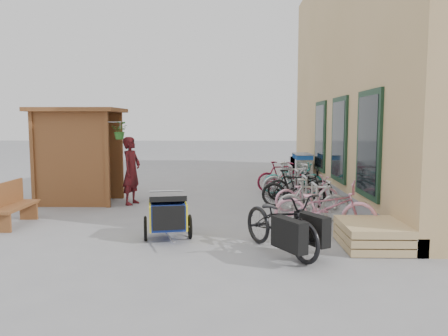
{
  "coord_description": "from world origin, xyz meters",
  "views": [
    {
      "loc": [
        0.73,
        -8.45,
        2.05
      ],
      "look_at": [
        0.5,
        1.5,
        1.0
      ],
      "focal_mm": 35.0,
      "sensor_mm": 36.0,
      "label": 1
    }
  ],
  "objects_px": {
    "shopping_carts": "(300,165)",
    "cargo_bike": "(282,223)",
    "person_kiosk": "(132,171)",
    "bike_4": "(300,185)",
    "bike_0": "(324,207)",
    "bike_2": "(307,193)",
    "pallet_stack": "(372,235)",
    "bike_1": "(313,200)",
    "bench": "(12,204)",
    "bike_7": "(281,176)",
    "child_trailer": "(168,213)",
    "bike_6": "(293,179)",
    "kiosk": "(75,142)",
    "bike_5": "(292,180)",
    "bike_3": "(293,189)"
  },
  "relations": [
    {
      "from": "bike_4",
      "to": "shopping_carts",
      "type": "bearing_deg",
      "value": -4.78
    },
    {
      "from": "shopping_carts",
      "to": "cargo_bike",
      "type": "bearing_deg",
      "value": -100.47
    },
    {
      "from": "bench",
      "to": "shopping_carts",
      "type": "height_order",
      "value": "shopping_carts"
    },
    {
      "from": "bike_0",
      "to": "kiosk",
      "type": "bearing_deg",
      "value": 81.02
    },
    {
      "from": "bike_1",
      "to": "bike_6",
      "type": "distance_m",
      "value": 3.44
    },
    {
      "from": "person_kiosk",
      "to": "bike_4",
      "type": "height_order",
      "value": "person_kiosk"
    },
    {
      "from": "pallet_stack",
      "to": "person_kiosk",
      "type": "distance_m",
      "value": 6.1
    },
    {
      "from": "bike_1",
      "to": "bike_7",
      "type": "relative_size",
      "value": 0.99
    },
    {
      "from": "cargo_bike",
      "to": "bike_5",
      "type": "relative_size",
      "value": 1.18
    },
    {
      "from": "kiosk",
      "to": "child_trailer",
      "type": "xyz_separation_m",
      "value": [
        2.85,
        -3.45,
        -1.09
      ]
    },
    {
      "from": "shopping_carts",
      "to": "bike_5",
      "type": "relative_size",
      "value": 1.16
    },
    {
      "from": "bench",
      "to": "bike_0",
      "type": "relative_size",
      "value": 0.73
    },
    {
      "from": "cargo_bike",
      "to": "bike_0",
      "type": "xyz_separation_m",
      "value": [
        0.91,
        1.25,
        0.01
      ]
    },
    {
      "from": "shopping_carts",
      "to": "cargo_bike",
      "type": "height_order",
      "value": "shopping_carts"
    },
    {
      "from": "bike_3",
      "to": "bike_5",
      "type": "xyz_separation_m",
      "value": [
        0.13,
        1.27,
        0.03
      ]
    },
    {
      "from": "bike_6",
      "to": "bike_7",
      "type": "height_order",
      "value": "same"
    },
    {
      "from": "bike_0",
      "to": "bike_2",
      "type": "relative_size",
      "value": 1.22
    },
    {
      "from": "bike_0",
      "to": "bike_4",
      "type": "relative_size",
      "value": 1.13
    },
    {
      "from": "kiosk",
      "to": "bike_1",
      "type": "distance_m",
      "value": 6.08
    },
    {
      "from": "bench",
      "to": "bike_3",
      "type": "relative_size",
      "value": 0.9
    },
    {
      "from": "cargo_bike",
      "to": "bike_3",
      "type": "distance_m",
      "value": 3.71
    },
    {
      "from": "bike_0",
      "to": "child_trailer",
      "type": "bearing_deg",
      "value": 117.97
    },
    {
      "from": "shopping_carts",
      "to": "bike_1",
      "type": "distance_m",
      "value": 6.01
    },
    {
      "from": "shopping_carts",
      "to": "bike_1",
      "type": "bearing_deg",
      "value": -96.15
    },
    {
      "from": "bench",
      "to": "bike_1",
      "type": "relative_size",
      "value": 0.93
    },
    {
      "from": "shopping_carts",
      "to": "bench",
      "type": "bearing_deg",
      "value": -135.79
    },
    {
      "from": "shopping_carts",
      "to": "person_kiosk",
      "type": "height_order",
      "value": "person_kiosk"
    },
    {
      "from": "shopping_carts",
      "to": "bike_6",
      "type": "xyz_separation_m",
      "value": [
        -0.58,
        -2.53,
        -0.14
      ]
    },
    {
      "from": "kiosk",
      "to": "shopping_carts",
      "type": "xyz_separation_m",
      "value": [
        6.28,
        3.97,
        -0.96
      ]
    },
    {
      "from": "bench",
      "to": "bike_2",
      "type": "bearing_deg",
      "value": 14.43
    },
    {
      "from": "pallet_stack",
      "to": "bike_1",
      "type": "relative_size",
      "value": 0.81
    },
    {
      "from": "bike_4",
      "to": "bike_3",
      "type": "bearing_deg",
      "value": 166.62
    },
    {
      "from": "bike_5",
      "to": "shopping_carts",
      "type": "bearing_deg",
      "value": -24.13
    },
    {
      "from": "person_kiosk",
      "to": "bike_5",
      "type": "xyz_separation_m",
      "value": [
        4.1,
        0.87,
        -0.35
      ]
    },
    {
      "from": "pallet_stack",
      "to": "bike_1",
      "type": "bearing_deg",
      "value": 108.96
    },
    {
      "from": "bike_1",
      "to": "bike_6",
      "type": "xyz_separation_m",
      "value": [
        0.06,
        3.44,
        0.0
      ]
    },
    {
      "from": "bike_3",
      "to": "pallet_stack",
      "type": "bearing_deg",
      "value": -150.68
    },
    {
      "from": "bike_1",
      "to": "pallet_stack",
      "type": "bearing_deg",
      "value": -158.55
    },
    {
      "from": "bike_2",
      "to": "person_kiosk",
      "type": "bearing_deg",
      "value": 68.24
    },
    {
      "from": "pallet_stack",
      "to": "bench",
      "type": "distance_m",
      "value": 6.81
    },
    {
      "from": "bench",
      "to": "bike_7",
      "type": "xyz_separation_m",
      "value": [
        5.79,
        4.51,
        0.0
      ]
    },
    {
      "from": "bike_2",
      "to": "shopping_carts",
      "type": "bearing_deg",
      "value": -19.15
    },
    {
      "from": "child_trailer",
      "to": "bike_0",
      "type": "xyz_separation_m",
      "value": [
        2.82,
        0.45,
        0.04
      ]
    },
    {
      "from": "kiosk",
      "to": "bench",
      "type": "bearing_deg",
      "value": -98.89
    },
    {
      "from": "bike_1",
      "to": "cargo_bike",
      "type": "bearing_deg",
      "value": 161.17
    },
    {
      "from": "child_trailer",
      "to": "bike_2",
      "type": "distance_m",
      "value": 3.83
    },
    {
      "from": "child_trailer",
      "to": "bike_3",
      "type": "xyz_separation_m",
      "value": [
        2.58,
        2.86,
        0.0
      ]
    },
    {
      "from": "person_kiosk",
      "to": "bike_2",
      "type": "distance_m",
      "value": 4.33
    },
    {
      "from": "bench",
      "to": "bike_1",
      "type": "bearing_deg",
      "value": 4.41
    },
    {
      "from": "bike_7",
      "to": "bike_0",
      "type": "bearing_deg",
      "value": 165.56
    }
  ]
}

